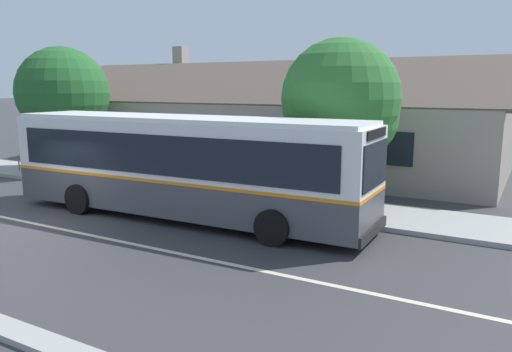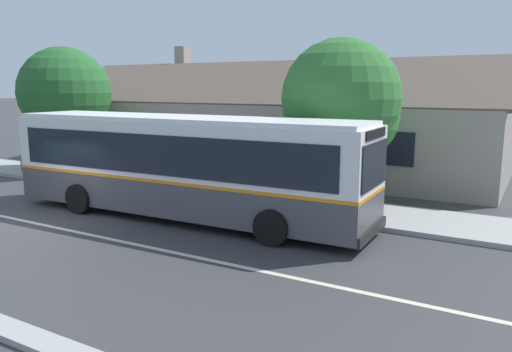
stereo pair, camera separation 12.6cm
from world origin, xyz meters
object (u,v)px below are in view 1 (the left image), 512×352
bench_down_street (140,178)px  bike_rack (26,160)px  bench_by_building (76,166)px  transit_bus (183,164)px  street_tree_primary (345,104)px  street_tree_secondary (60,96)px

bench_down_street → bike_rack: 7.47m
bench_by_building → transit_bus: bearing=-19.7°
bench_by_building → street_tree_primary: bearing=3.7°
transit_bus → bike_rack: 11.90m
street_tree_secondary → street_tree_primary: bearing=-0.7°
bike_rack → street_tree_primary: bearing=4.7°
street_tree_primary → street_tree_secondary: street_tree_secondary is taller
street_tree_primary → street_tree_secondary: (-14.49, 0.17, 0.11)m
transit_bus → bike_rack: bearing=167.3°
transit_bus → street_tree_primary: size_ratio=2.14×
transit_bus → bench_by_building: transit_bus is taller
bench_by_building → bench_down_street: 4.55m
bench_down_street → bench_by_building: bearing=171.6°
street_tree_secondary → bench_by_building: bearing=-26.5°
bench_by_building → street_tree_primary: street_tree_primary is taller
street_tree_secondary → bike_rack: 3.51m
bench_by_building → street_tree_secondary: (-1.97, 0.98, 3.15)m
transit_bus → bench_by_building: bearing=160.3°
transit_bus → street_tree_primary: (3.94, 3.88, 1.86)m
transit_bus → bench_by_building: 9.20m
bench_down_street → street_tree_primary: bearing=10.4°
transit_bus → street_tree_primary: street_tree_primary is taller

